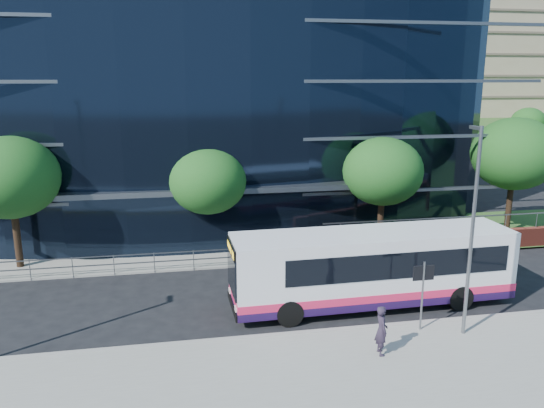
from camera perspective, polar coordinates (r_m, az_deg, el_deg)
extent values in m
plane|color=black|center=(22.23, 2.97, -12.75)|extent=(200.00, 200.00, 0.00)
cube|color=gray|center=(18.00, 6.86, -19.41)|extent=(80.00, 8.00, 0.15)
cube|color=gray|center=(21.33, 3.61, -13.72)|extent=(80.00, 0.25, 0.16)
cube|color=gold|center=(21.54, 3.47, -13.66)|extent=(80.00, 0.08, 0.01)
cube|color=gold|center=(21.67, 3.38, -13.48)|extent=(80.00, 0.08, 0.01)
cube|color=gray|center=(31.94, -12.27, -4.64)|extent=(50.00, 8.00, 0.10)
cube|color=black|center=(43.42, -9.65, 10.91)|extent=(38.00, 16.00, 16.00)
cube|color=#595E66|center=(29.53, -8.82, 1.37)|extent=(22.00, 1.20, 0.30)
cube|color=slate|center=(28.00, -16.70, -5.36)|extent=(24.00, 0.05, 0.05)
cube|color=slate|center=(28.14, -16.64, -6.23)|extent=(24.00, 0.05, 0.05)
cylinder|color=slate|center=(28.16, -16.63, -6.33)|extent=(0.04, 0.04, 1.10)
cube|color=#2D511E|center=(84.20, 15.62, 7.68)|extent=(60.00, 42.00, 4.00)
cube|color=tan|center=(85.94, 15.68, 17.82)|extent=(50.00, 12.00, 26.00)
cylinder|color=slate|center=(21.66, 15.86, -9.51)|extent=(0.08, 0.08, 2.80)
cube|color=black|center=(21.34, 16.00, -7.13)|extent=(0.85, 0.06, 0.60)
cylinder|color=black|center=(30.68, -25.72, -3.33)|extent=(0.36, 0.36, 3.30)
ellipsoid|color=#154C19|center=(29.98, -26.34, 2.58)|extent=(4.95, 4.95, 4.21)
cylinder|color=black|center=(30.12, -6.77, -2.78)|extent=(0.36, 0.36, 2.86)
ellipsoid|color=#154C19|center=(29.47, -6.92, 2.44)|extent=(4.29, 4.29, 3.65)
cylinder|color=black|center=(31.80, 11.58, -1.89)|extent=(0.36, 0.36, 3.08)
ellipsoid|color=#154C19|center=(31.15, 11.84, 3.46)|extent=(4.62, 4.62, 3.93)
cylinder|color=black|center=(36.84, 24.12, -0.35)|extent=(0.36, 0.36, 3.52)
ellipsoid|color=#154C19|center=(36.24, 24.64, 4.94)|extent=(5.28, 5.28, 4.49)
cylinder|color=black|center=(66.47, 15.34, 5.86)|extent=(0.36, 0.36, 3.08)
ellipsoid|color=#154C19|center=(66.16, 15.51, 8.45)|extent=(4.62, 4.62, 3.93)
cylinder|color=black|center=(76.40, 25.63, 5.88)|extent=(0.36, 0.36, 2.86)
ellipsoid|color=#154C19|center=(76.14, 25.85, 7.96)|extent=(4.29, 4.29, 3.65)
cylinder|color=slate|center=(21.02, 20.70, -3.07)|extent=(0.14, 0.14, 8.00)
cube|color=slate|center=(20.62, 21.11, 7.66)|extent=(0.15, 0.70, 0.12)
cube|color=white|center=(23.61, 10.75, -6.47)|extent=(12.29, 3.04, 2.95)
cube|color=#220F40|center=(24.08, 10.61, -9.39)|extent=(12.31, 3.09, 0.33)
cube|color=#E72152|center=(23.95, 10.65, -8.65)|extent=(12.31, 3.09, 0.33)
cube|color=black|center=(23.72, 12.29, -5.37)|extent=(9.84, 3.04, 1.11)
cube|color=black|center=(22.05, -4.31, -7.33)|extent=(0.13, 2.39, 1.72)
cube|color=black|center=(21.70, -4.39, -4.81)|extent=(0.15, 2.28, 0.44)
cube|color=yellow|center=(21.96, -4.58, -4.59)|extent=(0.07, 1.22, 0.24)
cube|color=black|center=(22.62, -4.24, -10.89)|extent=(0.16, 2.67, 0.27)
cylinder|color=black|center=(21.82, 1.91, -11.66)|extent=(1.12, 0.36, 1.11)
cylinder|color=black|center=(24.57, 19.57, -9.49)|extent=(1.12, 0.36, 1.11)
imported|color=#2A2131|center=(19.74, 11.69, -13.15)|extent=(0.47, 0.69, 1.83)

